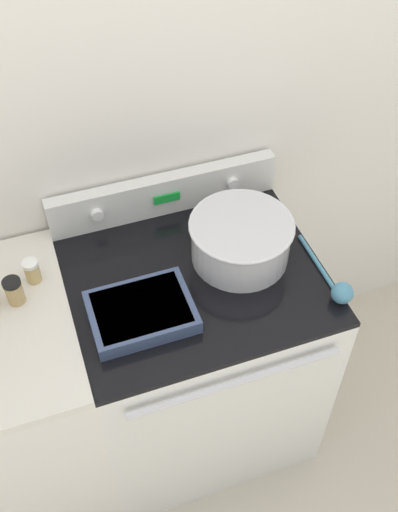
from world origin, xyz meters
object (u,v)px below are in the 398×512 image
at_px(mixing_bowl, 241,238).
at_px(spice_jar_white_cap, 32,271).
at_px(ladle, 338,289).
at_px(casserole_dish, 141,311).
at_px(spice_jar_black_cap, 14,291).

xyz_separation_m(mixing_bowl, spice_jar_white_cap, (-0.64, 0.11, -0.03)).
distance_m(ladle, spice_jar_white_cap, 0.93).
bearing_deg(casserole_dish, spice_jar_black_cap, 152.63).
height_order(casserole_dish, ladle, ladle).
distance_m(casserole_dish, spice_jar_black_cap, 0.38).
height_order(ladle, spice_jar_black_cap, spice_jar_black_cap).
relative_size(casserole_dish, spice_jar_white_cap, 3.81).
height_order(casserole_dish, spice_jar_white_cap, spice_jar_white_cap).
distance_m(mixing_bowl, ladle, 0.33).
bearing_deg(spice_jar_white_cap, spice_jar_black_cap, -132.88).
height_order(mixing_bowl, ladle, mixing_bowl).
relative_size(mixing_bowl, casserole_dish, 1.09).
bearing_deg(mixing_bowl, casserole_dish, -160.15).
bearing_deg(mixing_bowl, spice_jar_black_cap, 176.48).
distance_m(casserole_dish, ladle, 0.59).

